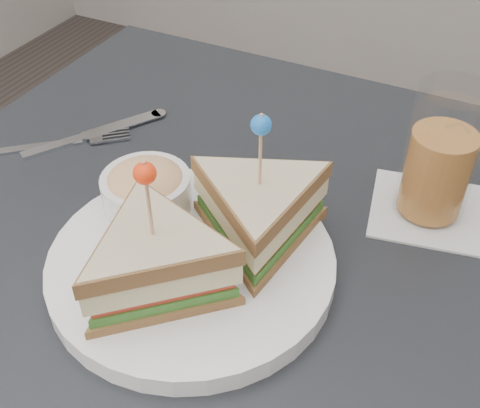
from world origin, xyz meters
TOP-DOWN VIEW (x-y plane):
  - table at (0.00, 0.00)m, footprint 0.80×0.80m
  - plate_meal at (-0.01, -0.05)m, footprint 0.33×0.33m
  - cutlery_fork at (-0.26, 0.07)m, footprint 0.14×0.13m
  - cutlery_knife at (-0.25, 0.09)m, footprint 0.12×0.18m
  - drink_set at (0.17, 0.14)m, footprint 0.14×0.14m

SIDE VIEW (x-z plane):
  - table at x=0.00m, z-range 0.30..1.05m
  - cutlery_fork at x=-0.26m, z-range 0.75..0.75m
  - cutlery_knife at x=-0.25m, z-range 0.75..0.76m
  - plate_meal at x=-0.01m, z-range 0.71..0.88m
  - drink_set at x=0.17m, z-range 0.74..0.89m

